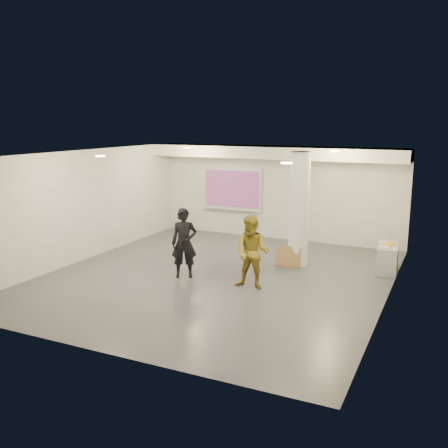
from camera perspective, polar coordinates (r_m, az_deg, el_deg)
The scene contains 20 objects.
floor at distance 12.34m, azimuth -0.79°, elevation -6.03°, with size 8.00×9.00×0.01m, color #3C3E44.
ceiling at distance 11.78m, azimuth -0.83°, elevation 8.00°, with size 8.00×9.00×0.01m, color white.
wall_back at distance 16.08m, azimuth 6.23°, elevation 3.56°, with size 8.00×0.01×3.00m, color silver.
wall_front at distance 8.27m, azimuth -14.62°, elevation -4.56°, with size 8.00×0.01×3.00m, color silver.
wall_left at distance 14.16m, azimuth -15.54°, elevation 2.09°, with size 0.01×9.00×3.00m, color silver.
wall_right at distance 10.87m, azimuth 18.52°, elevation -0.92°, with size 0.01×9.00×3.00m, color silver.
soffit_band at distance 15.43m, azimuth 5.66°, elevation 8.16°, with size 8.00×1.10×0.36m, color white.
downlight_nw at distance 15.01m, azimuth -4.25°, elevation 8.70°, with size 0.22×0.22×0.02m, color #F9BC7F.
downlight_ne at distance 13.42m, azimuth 12.54°, elevation 8.10°, with size 0.22×0.22×0.02m, color #F9BC7F.
downlight_sw at distance 11.70m, azimuth -13.97°, elevation 7.54°, with size 0.22×0.22×0.02m, color #F9BC7F.
downlight_se at distance 9.57m, azimuth 7.17°, elevation 6.93°, with size 0.22×0.22×0.02m, color #F9BC7F.
column at distance 13.09m, azimuth 8.58°, elevation 1.63°, with size 0.52×0.52×3.00m, color silver.
projection_screen at distance 16.62m, azimuth 0.94°, elevation 3.99°, with size 2.10×0.13×1.42m.
credenza at distance 13.38m, azimuth 18.19°, elevation -3.72°, with size 0.48×1.16×0.68m, color #9A9D9F.
papers_stack at distance 13.05m, azimuth 17.90°, elevation -2.51°, with size 0.24×0.30×0.02m, color silver.
postit_pad at distance 13.35m, azimuth 18.33°, elevation -2.19°, with size 0.24×0.32×0.03m, color yellow.
cardboard_back at distance 13.14m, azimuth 7.68°, elevation -3.76°, with size 0.51×0.05×0.56m, color olive.
cardboard_front at distance 13.23m, azimuth 6.79°, elevation -3.83°, with size 0.43×0.04×0.47m, color olive.
woman at distance 12.14m, azimuth -4.57°, elevation -2.19°, with size 0.62×0.41×1.71m, color black.
man at distance 11.32m, azimuth 3.24°, elevation -3.25°, with size 0.82×0.64×1.69m, color olive.
Camera 1 is at (5.15, -10.57, 3.77)m, focal length 40.00 mm.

